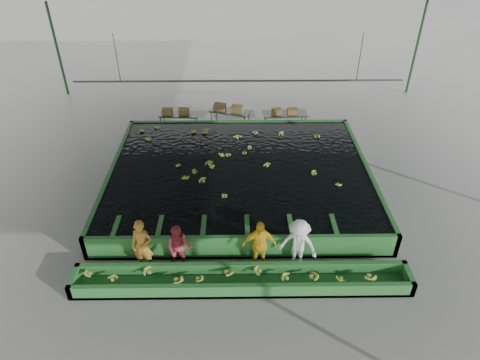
{
  "coord_description": "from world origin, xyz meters",
  "views": [
    {
      "loc": [
        -0.16,
        -12.29,
        9.86
      ],
      "look_at": [
        0.0,
        0.5,
        1.0
      ],
      "focal_mm": 32.0,
      "sensor_mm": 36.0,
      "label": 1
    }
  ],
  "objects_px": {
    "packing_table_right": "(284,122)",
    "box_stack_left": "(176,114)",
    "flotation_tank": "(240,177)",
    "packing_table_left": "(179,122)",
    "worker_c": "(259,245)",
    "sorting_trough": "(242,280)",
    "worker_b": "(179,248)",
    "worker_d": "(298,245)",
    "box_stack_right": "(284,114)",
    "box_stack_mid": "(228,111)",
    "packing_table_mid": "(230,119)",
    "worker_a": "(142,246)"
  },
  "relations": [
    {
      "from": "worker_c",
      "to": "packing_table_right",
      "type": "height_order",
      "value": "worker_c"
    },
    {
      "from": "worker_d",
      "to": "packing_table_left",
      "type": "height_order",
      "value": "worker_d"
    },
    {
      "from": "flotation_tank",
      "to": "worker_c",
      "type": "xyz_separation_m",
      "value": [
        0.54,
        -4.3,
        0.44
      ]
    },
    {
      "from": "worker_c",
      "to": "worker_d",
      "type": "height_order",
      "value": "worker_d"
    },
    {
      "from": "packing_table_left",
      "to": "packing_table_mid",
      "type": "height_order",
      "value": "packing_table_mid"
    },
    {
      "from": "packing_table_mid",
      "to": "box_stack_mid",
      "type": "xyz_separation_m",
      "value": [
        -0.07,
        -0.01,
        0.43
      ]
    },
    {
      "from": "packing_table_left",
      "to": "box_stack_mid",
      "type": "height_order",
      "value": "box_stack_mid"
    },
    {
      "from": "worker_c",
      "to": "packing_table_left",
      "type": "bearing_deg",
      "value": 107.29
    },
    {
      "from": "worker_c",
      "to": "packing_table_right",
      "type": "relative_size",
      "value": 0.86
    },
    {
      "from": "flotation_tank",
      "to": "packing_table_left",
      "type": "height_order",
      "value": "flotation_tank"
    },
    {
      "from": "packing_table_right",
      "to": "packing_table_left",
      "type": "bearing_deg",
      "value": 178.04
    },
    {
      "from": "worker_b",
      "to": "box_stack_mid",
      "type": "bearing_deg",
      "value": 85.3
    },
    {
      "from": "flotation_tank",
      "to": "worker_a",
      "type": "height_order",
      "value": "worker_a"
    },
    {
      "from": "packing_table_right",
      "to": "box_stack_left",
      "type": "bearing_deg",
      "value": 178.23
    },
    {
      "from": "sorting_trough",
      "to": "worker_b",
      "type": "bearing_deg",
      "value": 157.06
    },
    {
      "from": "packing_table_mid",
      "to": "packing_table_right",
      "type": "xyz_separation_m",
      "value": [
        2.62,
        -0.44,
        0.04
      ]
    },
    {
      "from": "box_stack_mid",
      "to": "box_stack_right",
      "type": "bearing_deg",
      "value": -10.88
    },
    {
      "from": "sorting_trough",
      "to": "packing_table_right",
      "type": "bearing_deg",
      "value": 77.26
    },
    {
      "from": "sorting_trough",
      "to": "packing_table_mid",
      "type": "relative_size",
      "value": 5.26
    },
    {
      "from": "worker_d",
      "to": "box_stack_right",
      "type": "height_order",
      "value": "worker_d"
    },
    {
      "from": "sorting_trough",
      "to": "worker_d",
      "type": "distance_m",
      "value": 2.01
    },
    {
      "from": "sorting_trough",
      "to": "packing_table_left",
      "type": "relative_size",
      "value": 5.47
    },
    {
      "from": "worker_b",
      "to": "packing_table_mid",
      "type": "height_order",
      "value": "worker_b"
    },
    {
      "from": "packing_table_mid",
      "to": "packing_table_right",
      "type": "bearing_deg",
      "value": -9.49
    },
    {
      "from": "sorting_trough",
      "to": "worker_b",
      "type": "xyz_separation_m",
      "value": [
        -1.89,
        0.8,
        0.55
      ]
    },
    {
      "from": "box_stack_left",
      "to": "box_stack_mid",
      "type": "bearing_deg",
      "value": 6.03
    },
    {
      "from": "worker_b",
      "to": "flotation_tank",
      "type": "bearing_deg",
      "value": 70.1
    },
    {
      "from": "packing_table_right",
      "to": "box_stack_right",
      "type": "bearing_deg",
      "value": -114.97
    },
    {
      "from": "packing_table_mid",
      "to": "worker_b",
      "type": "bearing_deg",
      "value": -98.94
    },
    {
      "from": "worker_c",
      "to": "packing_table_right",
      "type": "bearing_deg",
      "value": 76.32
    },
    {
      "from": "worker_b",
      "to": "worker_d",
      "type": "distance_m",
      "value": 3.61
    },
    {
      "from": "box_stack_right",
      "to": "box_stack_left",
      "type": "bearing_deg",
      "value": 177.3
    },
    {
      "from": "sorting_trough",
      "to": "worker_d",
      "type": "height_order",
      "value": "worker_d"
    },
    {
      "from": "worker_a",
      "to": "box_stack_mid",
      "type": "bearing_deg",
      "value": 82.48
    },
    {
      "from": "worker_a",
      "to": "packing_table_mid",
      "type": "xyz_separation_m",
      "value": [
        2.58,
        9.39,
        -0.47
      ]
    },
    {
      "from": "packing_table_right",
      "to": "box_stack_mid",
      "type": "xyz_separation_m",
      "value": [
        -2.69,
        0.43,
        0.4
      ]
    },
    {
      "from": "packing_table_left",
      "to": "box_stack_left",
      "type": "height_order",
      "value": "box_stack_left"
    },
    {
      "from": "flotation_tank",
      "to": "box_stack_left",
      "type": "xyz_separation_m",
      "value": [
        -3.0,
        4.81,
        0.38
      ]
    },
    {
      "from": "worker_c",
      "to": "packing_table_mid",
      "type": "distance_m",
      "value": 9.45
    },
    {
      "from": "packing_table_right",
      "to": "box_stack_left",
      "type": "relative_size",
      "value": 1.6
    },
    {
      "from": "flotation_tank",
      "to": "worker_c",
      "type": "height_order",
      "value": "worker_c"
    },
    {
      "from": "flotation_tank",
      "to": "packing_table_mid",
      "type": "height_order",
      "value": "flotation_tank"
    },
    {
      "from": "worker_b",
      "to": "packing_table_right",
      "type": "relative_size",
      "value": 0.78
    },
    {
      "from": "sorting_trough",
      "to": "packing_table_mid",
      "type": "height_order",
      "value": "packing_table_mid"
    },
    {
      "from": "worker_a",
      "to": "worker_d",
      "type": "relative_size",
      "value": 1.01
    },
    {
      "from": "worker_d",
      "to": "box_stack_right",
      "type": "distance_m",
      "value": 8.88
    },
    {
      "from": "box_stack_right",
      "to": "flotation_tank",
      "type": "bearing_deg",
      "value": -115.38
    },
    {
      "from": "flotation_tank",
      "to": "worker_c",
      "type": "bearing_deg",
      "value": -82.82
    },
    {
      "from": "flotation_tank",
      "to": "packing_table_left",
      "type": "distance_m",
      "value": 5.61
    },
    {
      "from": "box_stack_left",
      "to": "box_stack_mid",
      "type": "xyz_separation_m",
      "value": [
        2.51,
        0.27,
        0.03
      ]
    }
  ]
}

